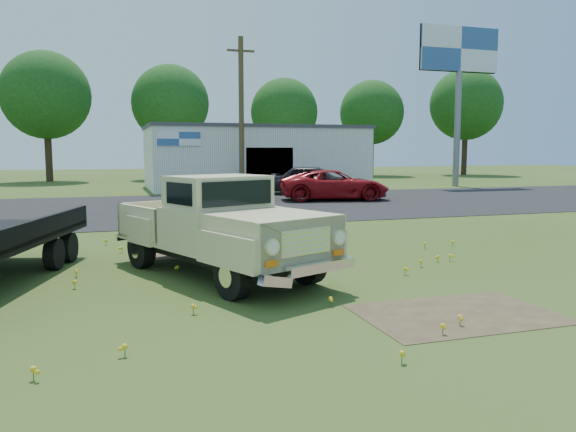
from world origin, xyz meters
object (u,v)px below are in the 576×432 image
object	(u,v)px
vintage_pickup_truck	(219,226)
red_pickup	(334,185)
billboard	(459,63)
dark_sedan	(314,180)

from	to	relation	value
vintage_pickup_truck	red_pickup	size ratio (longest dim) A/B	1.02
billboard	dark_sedan	xyz separation A→B (m)	(-12.29, -4.25, -7.70)
billboard	dark_sedan	bearing A→B (deg)	-160.91
billboard	vintage_pickup_truck	bearing A→B (deg)	-132.79
billboard	red_pickup	world-z (taller)	billboard
red_pickup	dark_sedan	distance (m)	3.69
vintage_pickup_truck	dark_sedan	world-z (taller)	vintage_pickup_truck
dark_sedan	vintage_pickup_truck	bearing A→B (deg)	-179.03
billboard	vintage_pickup_truck	xyz separation A→B (m)	(-21.47, -23.20, -7.52)
vintage_pickup_truck	dark_sedan	xyz separation A→B (m)	(9.18, 18.94, -0.18)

